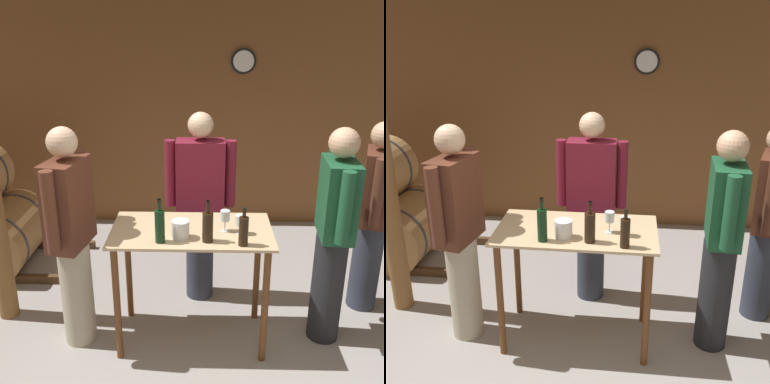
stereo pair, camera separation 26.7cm
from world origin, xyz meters
TOP-DOWN VIEW (x-y plane):
  - back_wall at (0.00, 2.98)m, footprint 8.40×0.08m
  - tasting_table at (-0.11, 0.70)m, footprint 1.16×0.63m
  - wine_bottle_far_left at (-0.32, 0.50)m, footprint 0.07×0.07m
  - wine_bottle_left at (0.00, 0.51)m, footprint 0.07×0.07m
  - wine_bottle_center at (0.24, 0.46)m, footprint 0.06×0.06m
  - wine_glass_near_left at (0.12, 0.68)m, footprint 0.07×0.07m
  - wine_glass_near_center at (0.23, 0.64)m, footprint 0.07×0.07m
  - ice_bucket at (-0.19, 0.56)m, footprint 0.12×0.12m
  - person_host at (0.92, 0.74)m, footprint 0.25×0.59m
  - person_visitor_with_scarf at (-0.98, 0.65)m, footprint 0.29×0.58m
  - person_visitor_bearded at (1.36, 1.17)m, footprint 0.34×0.56m
  - person_visitor_near_door at (-0.06, 1.30)m, footprint 0.59×0.24m

SIDE VIEW (x-z plane):
  - tasting_table at x=-0.11m, z-range 0.28..1.21m
  - person_visitor_bearded at x=1.36m, z-range 0.04..1.67m
  - person_visitor_near_door at x=-0.06m, z-range 0.05..1.72m
  - person_host at x=0.92m, z-range 0.05..1.72m
  - person_visitor_with_scarf at x=-0.98m, z-range 0.05..1.74m
  - ice_bucket at x=-0.19m, z-range 0.93..1.06m
  - wine_glass_near_center at x=0.23m, z-range 0.96..1.10m
  - wine_bottle_center at x=0.24m, z-range 0.90..1.17m
  - wine_bottle_left at x=0.00m, z-range 0.89..1.19m
  - wine_glass_near_left at x=0.12m, z-range 0.97..1.12m
  - wine_bottle_far_left at x=-0.32m, z-range 0.90..1.21m
  - back_wall at x=0.00m, z-range 0.00..2.70m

